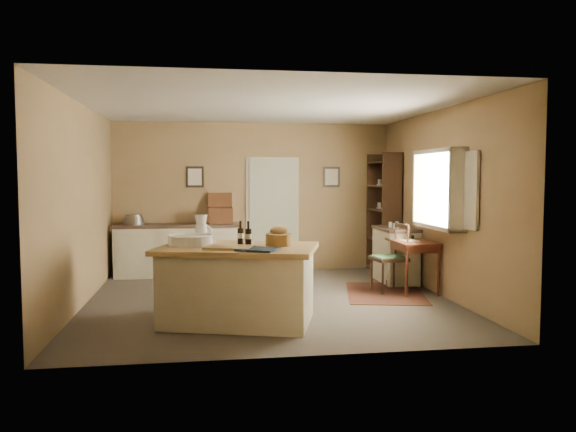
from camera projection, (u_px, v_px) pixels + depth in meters
name	position (u px, v px, depth m)	size (l,w,h in m)	color
ground	(269.00, 300.00, 7.85)	(5.00, 5.00, 0.00)	brown
wall_back	(253.00, 197.00, 10.22)	(5.00, 0.10, 2.70)	#91744E
wall_front	(300.00, 216.00, 5.29)	(5.00, 0.10, 2.70)	#91744E
wall_left	(81.00, 205.00, 7.39)	(0.10, 5.00, 2.70)	#91744E
wall_right	(440.00, 203.00, 8.13)	(0.10, 5.00, 2.70)	#91744E
ceiling	(269.00, 105.00, 7.66)	(5.00, 5.00, 0.00)	silver
door	(273.00, 213.00, 10.26)	(0.97, 0.06, 2.11)	beige
framed_prints	(264.00, 177.00, 10.20)	(2.82, 0.02, 0.38)	black
window	(441.00, 189.00, 7.90)	(0.25, 1.99, 1.12)	beige
work_island	(237.00, 282.00, 6.61)	(2.06, 1.64, 1.20)	beige
sideboard	(179.00, 248.00, 9.79)	(2.16, 0.61, 1.18)	beige
rug	(385.00, 293.00, 8.31)	(1.10, 1.60, 0.01)	#421C13
writing_desk	(412.00, 247.00, 8.43)	(0.56, 0.92, 0.82)	#3B170D
desk_chair	(389.00, 259.00, 8.38)	(0.47, 0.47, 1.00)	black
right_cabinet	(396.00, 254.00, 9.17)	(0.54, 0.96, 0.99)	beige
shelving_unit	(386.00, 213.00, 10.10)	(0.36, 0.96, 2.14)	black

